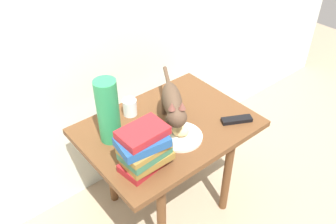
% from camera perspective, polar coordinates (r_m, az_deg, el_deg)
% --- Properties ---
extents(ground_plane, '(6.00, 6.00, 0.00)m').
position_cam_1_polar(ground_plane, '(2.12, 0.00, -14.40)').
color(ground_plane, gray).
extents(side_table, '(0.82, 0.60, 0.58)m').
position_cam_1_polar(side_table, '(1.75, 0.00, -4.19)').
color(side_table, brown).
rests_on(side_table, ground).
extents(plate, '(0.21, 0.21, 0.01)m').
position_cam_1_polar(plate, '(1.63, 1.99, -4.00)').
color(plate, silver).
rests_on(plate, side_table).
extents(bread_roll, '(0.10, 0.10, 0.05)m').
position_cam_1_polar(bread_roll, '(1.61, 2.04, -3.06)').
color(bread_roll, '#E0BC7A').
rests_on(bread_roll, plate).
extents(cat, '(0.29, 0.42, 0.23)m').
position_cam_1_polar(cat, '(1.61, 0.79, 1.32)').
color(cat, '#4C3828').
rests_on(cat, side_table).
extents(book_stack, '(0.22, 0.16, 0.20)m').
position_cam_1_polar(book_stack, '(1.43, -3.90, -6.07)').
color(book_stack, maroon).
rests_on(book_stack, side_table).
extents(green_vase, '(0.10, 0.10, 0.31)m').
position_cam_1_polar(green_vase, '(1.55, -9.68, 0.09)').
color(green_vase, '#288C51').
rests_on(green_vase, side_table).
extents(candle_jar, '(0.07, 0.07, 0.08)m').
position_cam_1_polar(candle_jar, '(1.76, -6.19, 0.66)').
color(candle_jar, silver).
rests_on(candle_jar, side_table).
extents(tv_remote, '(0.15, 0.11, 0.02)m').
position_cam_1_polar(tv_remote, '(1.75, 11.07, -1.24)').
color(tv_remote, black).
rests_on(tv_remote, side_table).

